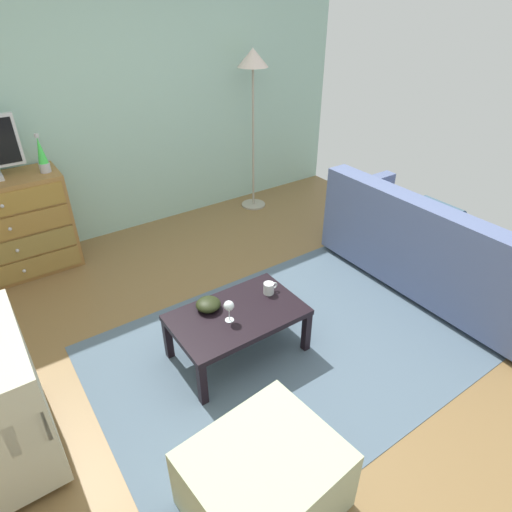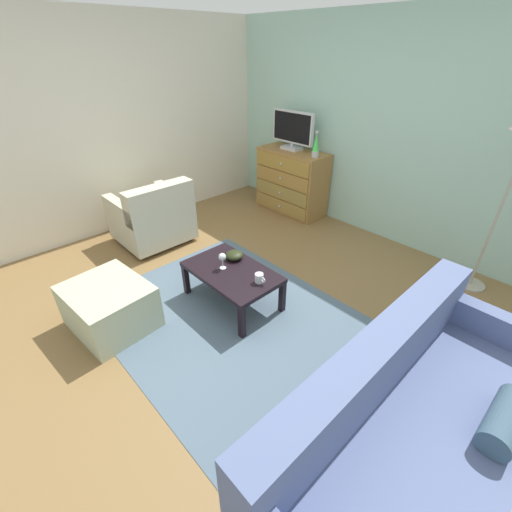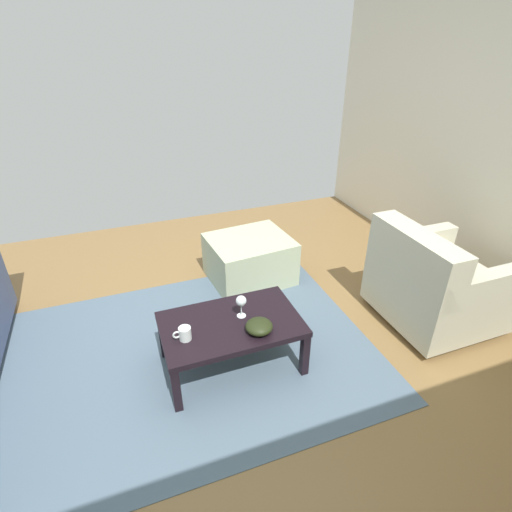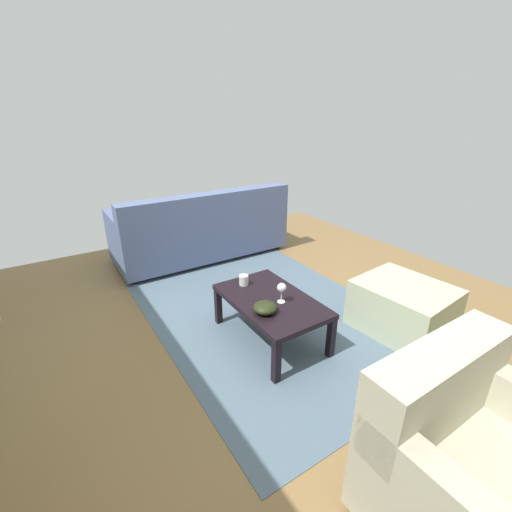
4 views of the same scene
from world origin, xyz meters
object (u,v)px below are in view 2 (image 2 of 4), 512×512
(armchair, at_px, (153,218))
(couch_large, at_px, (409,430))
(ottoman, at_px, (110,306))
(wine_glass, at_px, (222,257))
(mug, at_px, (259,278))
(tv, at_px, (293,130))
(bowl_decorative, at_px, (234,255))
(coffee_table, at_px, (232,274))
(lava_lamp, at_px, (316,146))
(dresser, at_px, (292,182))

(armchair, bearing_deg, couch_large, -5.49)
(couch_large, bearing_deg, ottoman, -162.76)
(wine_glass, bearing_deg, mug, 13.38)
(tv, height_order, bowl_decorative, tv)
(coffee_table, relative_size, couch_large, 0.44)
(tv, relative_size, lava_lamp, 2.07)
(mug, relative_size, ottoman, 0.16)
(bowl_decorative, xyz_separation_m, couch_large, (1.98, -0.41, -0.07))
(bowl_decorative, distance_m, couch_large, 2.02)
(tv, bearing_deg, dresser, -23.32)
(dresser, xyz_separation_m, wine_glass, (0.99, -2.06, 0.03))
(bowl_decorative, bearing_deg, wine_glass, -73.71)
(coffee_table, bearing_deg, armchair, 177.61)
(lava_lamp, distance_m, mug, 2.25)
(armchair, bearing_deg, coffee_table, -2.39)
(bowl_decorative, relative_size, couch_large, 0.08)
(mug, bearing_deg, tv, 125.87)
(lava_lamp, xyz_separation_m, coffee_table, (0.66, -1.98, -0.72))
(lava_lamp, bearing_deg, coffee_table, -71.44)
(coffee_table, relative_size, bowl_decorative, 5.25)
(lava_lamp, relative_size, ottoman, 0.47)
(ottoman, bearing_deg, tv, 102.09)
(coffee_table, bearing_deg, couch_large, -8.12)
(dresser, height_order, coffee_table, dresser)
(wine_glass, distance_m, mug, 0.41)
(wine_glass, bearing_deg, bowl_decorative, 106.29)
(ottoman, bearing_deg, coffee_table, 64.04)
(tv, distance_m, armchair, 2.19)
(lava_lamp, bearing_deg, mug, -63.11)
(lava_lamp, relative_size, coffee_table, 0.37)
(dresser, height_order, lava_lamp, lava_lamp)
(wine_glass, xyz_separation_m, mug, (0.39, 0.09, -0.07))
(tv, height_order, coffee_table, tv)
(couch_large, distance_m, ottoman, 2.44)
(dresser, distance_m, coffee_table, 2.29)
(dresser, relative_size, bowl_decorative, 5.94)
(wine_glass, distance_m, ottoman, 1.06)
(lava_lamp, relative_size, couch_large, 0.16)
(mug, xyz_separation_m, bowl_decorative, (-0.45, 0.09, -0.00))
(coffee_table, distance_m, mug, 0.33)
(lava_lamp, relative_size, wine_glass, 2.10)
(coffee_table, xyz_separation_m, mug, (0.31, 0.06, 0.09))
(dresser, xyz_separation_m, mug, (1.38, -1.97, -0.04))
(tv, xyz_separation_m, mug, (1.44, -1.99, -0.75))
(coffee_table, xyz_separation_m, ottoman, (-0.48, -0.98, -0.12))
(couch_large, xyz_separation_m, armchair, (-3.43, 0.33, -0.01))
(armchair, bearing_deg, tv, 77.12)
(dresser, bearing_deg, couch_large, -38.10)
(tv, distance_m, bowl_decorative, 2.27)
(ottoman, bearing_deg, bowl_decorative, 73.23)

